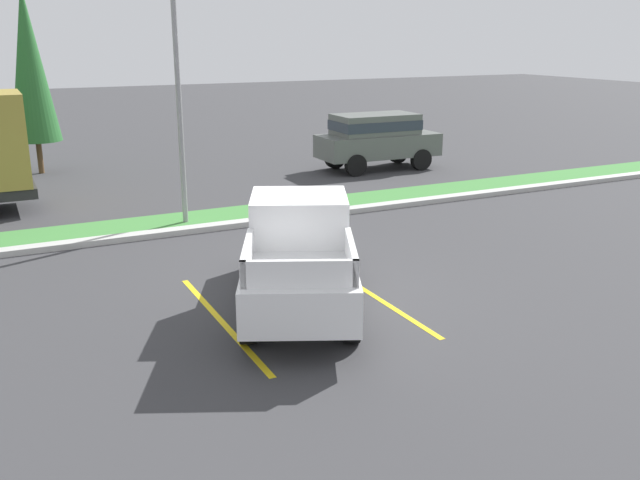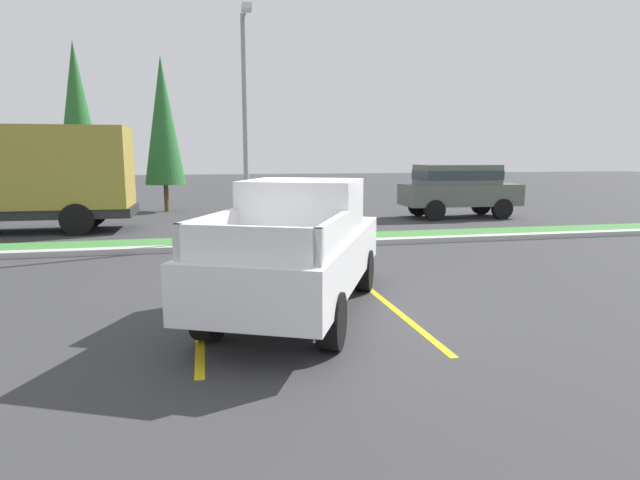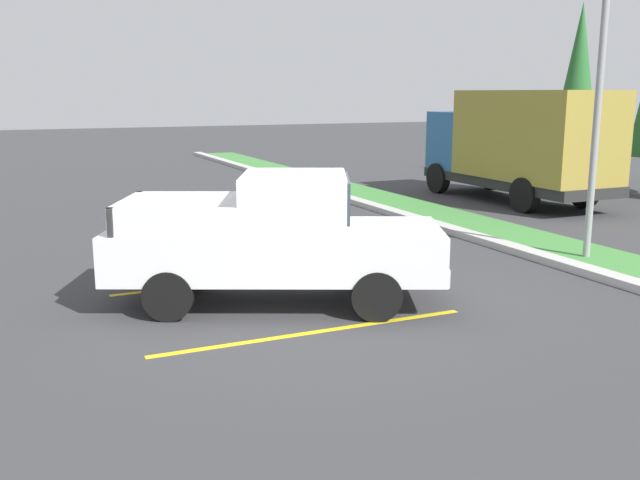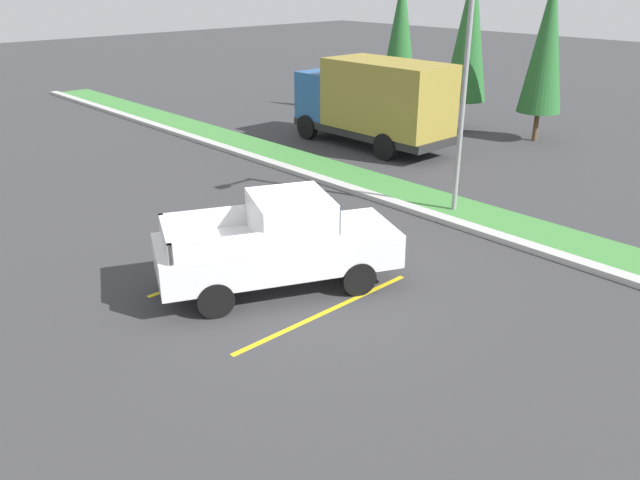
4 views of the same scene
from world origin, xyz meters
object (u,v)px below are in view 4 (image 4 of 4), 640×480
object	(u,v)px
cargo_truck_distant	(374,100)
street_light	(461,86)
cypress_tree_leftmost	(401,32)
cypress_tree_center	(547,42)
cypress_tree_left_inner	(469,31)
pickup_truck_main	(280,244)

from	to	relation	value
cargo_truck_distant	street_light	xyz separation A→B (m)	(6.72, -3.95, 1.79)
cargo_truck_distant	street_light	distance (m)	8.00
cypress_tree_leftmost	cypress_tree_center	bearing A→B (deg)	1.54
street_light	cypress_tree_center	distance (m)	10.02
cypress_tree_left_inner	cypress_tree_center	distance (m)	3.39
cargo_truck_distant	cypress_tree_left_inner	distance (m)	5.73
cargo_truck_distant	cypress_tree_center	bearing A→B (deg)	55.34
street_light	cypress_tree_leftmost	xyz separation A→B (m)	(-10.16, 9.41, 0.24)
cypress_tree_left_inner	cypress_tree_center	bearing A→B (deg)	7.63
cargo_truck_distant	cypress_tree_left_inner	world-z (taller)	cypress_tree_left_inner
street_light	cypress_tree_left_inner	bearing A→B (deg)	123.90
pickup_truck_main	cargo_truck_distant	size ratio (longest dim) A/B	0.81
cargo_truck_distant	cypress_tree_leftmost	xyz separation A→B (m)	(-3.44, 5.46, 2.04)
pickup_truck_main	cargo_truck_distant	distance (m)	12.72
cypress_tree_leftmost	cypress_tree_left_inner	xyz separation A→B (m)	(4.01, -0.25, 0.29)
street_light	cypress_tree_left_inner	size ratio (longest dim) A/B	0.88
pickup_truck_main	cargo_truck_distant	xyz separation A→B (m)	(-7.00, 10.59, 0.81)
pickup_truck_main	street_light	size ratio (longest dim) A/B	0.89
cargo_truck_distant	cypress_tree_leftmost	bearing A→B (deg)	122.23
pickup_truck_main	street_light	world-z (taller)	street_light
pickup_truck_main	street_light	bearing A→B (deg)	92.45
cargo_truck_distant	street_light	size ratio (longest dim) A/B	1.10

